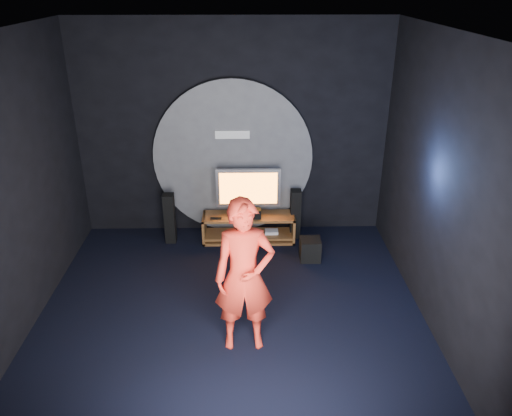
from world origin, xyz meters
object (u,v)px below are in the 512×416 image
(player, at_px, (244,276))
(subwoofer, at_px, (310,249))
(media_console, at_px, (249,229))
(tower_speaker_left, at_px, (170,218))
(tv, at_px, (248,190))
(tower_speaker_right, at_px, (295,214))

(player, bearing_deg, subwoofer, 58.69)
(media_console, height_order, tower_speaker_left, tower_speaker_left)
(subwoofer, xyz_separation_m, player, (-1.01, -1.94, 0.77))
(player, bearing_deg, tv, 84.84)
(player, bearing_deg, tower_speaker_left, 111.72)
(tower_speaker_right, relative_size, player, 0.45)
(tv, distance_m, tower_speaker_right, 0.90)
(subwoofer, height_order, player, player)
(tower_speaker_right, height_order, player, player)
(media_console, height_order, tv, tv)
(tv, height_order, tower_speaker_left, tv)
(tower_speaker_left, relative_size, tower_speaker_right, 1.00)
(tv, bearing_deg, tower_speaker_right, 2.34)
(tower_speaker_left, distance_m, player, 2.89)
(media_console, height_order, player, player)
(tower_speaker_left, xyz_separation_m, subwoofer, (2.24, -0.63, -0.25))
(tower_speaker_left, xyz_separation_m, tower_speaker_right, (2.07, 0.12, 0.00))
(tv, distance_m, subwoofer, 1.38)
(tv, xyz_separation_m, player, (-0.06, -2.66, 0.06))
(media_console, bearing_deg, subwoofer, -34.65)
(tv, height_order, tower_speaker_right, tv)
(tower_speaker_left, relative_size, subwoofer, 2.47)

